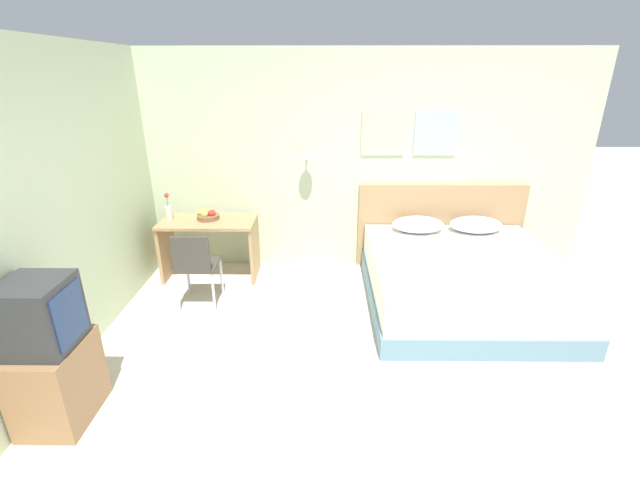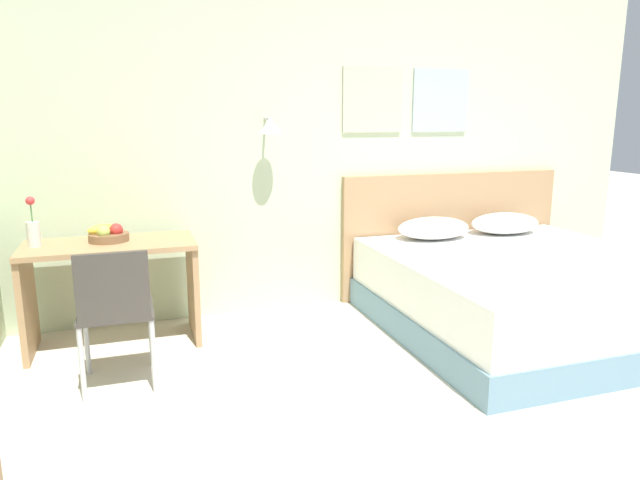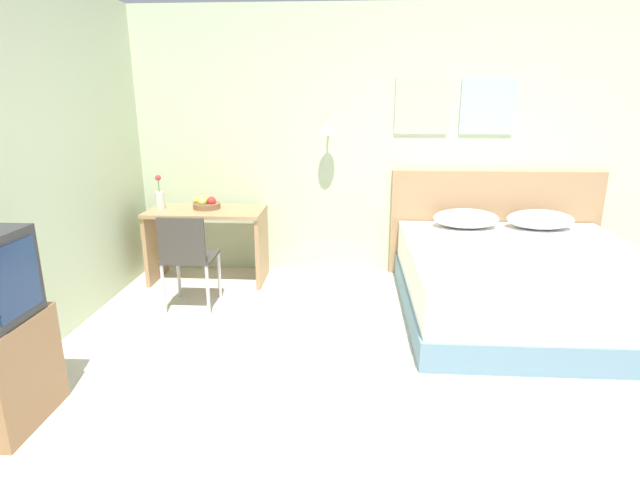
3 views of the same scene
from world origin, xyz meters
TOP-DOWN VIEW (x-y plane):
  - ground_plane at (0.00, 0.00)m, footprint 24.00×24.00m
  - wall_back at (0.01, 2.72)m, footprint 5.81×0.31m
  - bed at (1.14, 1.63)m, footprint 1.97×2.01m
  - headboard at (1.14, 2.66)m, footprint 2.09×0.06m
  - pillow_left at (0.79, 2.38)m, footprint 0.62×0.41m
  - pillow_right at (1.49, 2.38)m, footprint 0.62×0.41m
  - folded_towel_near_foot at (1.17, 1.33)m, footprint 0.33×0.34m
  - folded_towel_mid_bed at (1.05, 0.88)m, footprint 0.35×0.36m
  - desk at (-1.74, 2.31)m, footprint 1.12×0.57m
  - desk_chair at (-1.70, 1.57)m, footprint 0.42×0.42m
  - fruit_bowl at (-1.74, 2.36)m, footprint 0.28×0.27m
  - flower_vase at (-2.20, 2.33)m, footprint 0.08×0.08m

SIDE VIEW (x-z plane):
  - ground_plane at x=0.00m, z-range 0.00..0.00m
  - bed at x=1.14m, z-range 0.00..0.57m
  - desk at x=-1.74m, z-range 0.14..0.87m
  - desk_chair at x=-1.70m, z-range 0.08..0.93m
  - headboard at x=1.14m, z-range 0.00..1.08m
  - folded_towel_mid_bed at x=1.05m, z-range 0.57..0.63m
  - folded_towel_near_foot at x=1.17m, z-range 0.57..0.63m
  - pillow_left at x=0.79m, z-range 0.57..0.75m
  - pillow_right at x=1.49m, z-range 0.57..0.75m
  - fruit_bowl at x=-1.74m, z-range 0.71..0.84m
  - flower_vase at x=-2.20m, z-range 0.68..1.01m
  - wall_back at x=0.01m, z-range 0.00..2.65m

